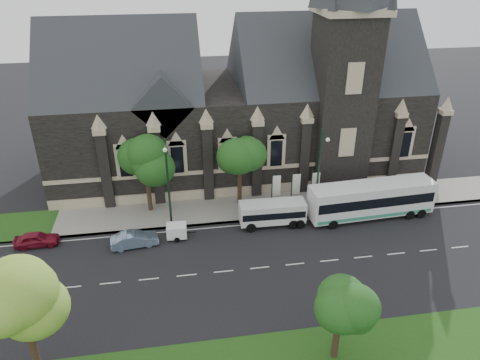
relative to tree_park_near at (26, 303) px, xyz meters
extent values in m
plane|color=black|center=(11.77, 8.77, -6.42)|extent=(160.00, 160.00, 0.00)
cube|color=gray|center=(11.77, 18.27, -6.34)|extent=(80.00, 5.00, 0.15)
cube|color=black|center=(15.77, 28.27, -1.42)|extent=(40.00, 15.00, 10.00)
cube|color=#2C2F33|center=(3.77, 28.27, 3.58)|extent=(16.00, 15.00, 15.00)
cube|color=#2C2F33|center=(25.77, 28.27, 3.58)|extent=(20.00, 15.00, 15.00)
cube|color=#2C2F33|center=(7.77, 23.77, 3.58)|extent=(6.00, 6.00, 6.00)
cube|color=black|center=(25.77, 22.27, 2.58)|extent=(5.50, 5.50, 18.00)
cube|color=tan|center=(25.77, 22.27, 11.78)|extent=(6.20, 6.20, 0.60)
cube|color=tan|center=(15.77, 20.73, -3.22)|extent=(40.00, 0.22, 0.40)
cube|color=tan|center=(15.77, 20.73, -5.82)|extent=(40.00, 0.25, 1.20)
cube|color=black|center=(13.77, 20.59, -1.62)|extent=(1.20, 0.12, 2.80)
sphere|color=#79A431|center=(-0.23, -0.23, -0.20)|extent=(4.16, 4.16, 4.16)
sphere|color=#79A431|center=(0.55, 0.55, 0.58)|extent=(3.12, 3.12, 3.12)
cylinder|color=black|center=(17.77, -0.73, -4.88)|extent=(0.44, 0.44, 3.08)
sphere|color=#1A4D18|center=(17.77, -0.73, -1.94)|extent=(3.20, 3.20, 3.20)
sphere|color=#1A4D18|center=(18.37, -0.13, -1.34)|extent=(2.40, 2.40, 2.40)
cylinder|color=black|center=(14.77, 19.27, -4.44)|extent=(0.44, 0.44, 3.96)
sphere|color=#1A4D18|center=(14.77, 19.27, -0.78)|extent=(3.84, 3.84, 3.84)
sphere|color=#1A4D18|center=(15.49, 19.99, -0.06)|extent=(2.88, 2.88, 2.88)
cylinder|color=black|center=(5.77, 19.27, -4.44)|extent=(0.44, 0.44, 3.96)
sphere|color=#1A4D18|center=(5.77, 19.27, -0.85)|extent=(3.68, 3.68, 3.68)
sphere|color=#1A4D18|center=(6.46, 19.96, -0.16)|extent=(2.76, 2.76, 2.76)
cylinder|color=black|center=(21.77, 16.07, -1.92)|extent=(0.20, 0.20, 9.00)
cylinder|color=black|center=(21.77, 15.27, 2.28)|extent=(0.10, 1.60, 0.10)
sphere|color=silver|center=(21.77, 14.47, 2.18)|extent=(0.36, 0.36, 0.36)
cylinder|color=black|center=(7.77, 16.07, -1.92)|extent=(0.20, 0.20, 9.00)
cylinder|color=black|center=(7.77, 15.27, 2.28)|extent=(0.10, 1.60, 0.10)
sphere|color=silver|center=(7.77, 14.47, 2.18)|extent=(0.36, 0.36, 0.36)
cylinder|color=black|center=(17.77, 17.77, -4.42)|extent=(0.10, 0.10, 4.00)
cube|color=white|center=(18.22, 17.77, -3.82)|extent=(0.80, 0.04, 2.20)
cylinder|color=black|center=(19.77, 17.77, -4.42)|extent=(0.10, 0.10, 4.00)
cube|color=white|center=(20.22, 17.77, -3.82)|extent=(0.80, 0.04, 2.20)
cylinder|color=black|center=(21.77, 17.77, -4.42)|extent=(0.10, 0.10, 4.00)
cube|color=white|center=(22.22, 17.77, -3.82)|extent=(0.80, 0.04, 2.20)
cube|color=white|center=(26.87, 14.83, -4.41)|extent=(12.32, 3.22, 3.11)
cube|color=black|center=(26.87, 14.83, -4.21)|extent=(11.84, 3.23, 1.00)
cube|color=#328C6B|center=(26.87, 14.83, -5.67)|extent=(11.84, 3.22, 0.35)
cylinder|color=black|center=(22.68, 13.33, -5.97)|extent=(0.91, 0.33, 0.90)
cylinder|color=black|center=(22.54, 15.86, -5.97)|extent=(0.91, 0.33, 0.90)
cylinder|color=black|center=(30.60, 13.77, -5.97)|extent=(0.91, 0.33, 0.90)
cylinder|color=black|center=(30.45, 16.31, -5.97)|extent=(0.91, 0.33, 0.90)
cylinder|color=black|center=(31.81, 13.84, -5.97)|extent=(0.91, 0.33, 0.90)
cylinder|color=black|center=(31.67, 16.38, -5.97)|extent=(0.91, 0.33, 0.90)
cube|color=silver|center=(17.19, 14.95, -5.00)|extent=(6.21, 2.08, 1.93)
cube|color=black|center=(17.19, 14.95, -4.94)|extent=(5.97, 2.12, 0.67)
cylinder|color=black|center=(15.01, 14.03, -5.97)|extent=(0.91, 0.30, 0.90)
cylinder|color=black|center=(15.05, 15.97, -5.97)|extent=(0.91, 0.30, 0.90)
cylinder|color=black|center=(19.02, 13.93, -5.97)|extent=(0.91, 0.30, 0.90)
cylinder|color=black|center=(19.06, 15.87, -5.97)|extent=(0.91, 0.30, 0.90)
cylinder|color=black|center=(19.63, 13.92, -5.97)|extent=(0.91, 0.30, 0.90)
cylinder|color=black|center=(19.68, 15.86, -5.97)|extent=(0.91, 0.30, 0.90)
cube|color=white|center=(8.20, 14.14, -5.62)|extent=(1.82, 1.40, 1.16)
cylinder|color=black|center=(8.18, 13.48, -6.17)|extent=(0.50, 0.20, 0.50)
cylinder|color=black|center=(8.23, 14.81, -6.17)|extent=(0.50, 0.20, 0.50)
cylinder|color=black|center=(9.36, 14.10, -5.93)|extent=(1.07, 0.12, 0.08)
imported|color=#718AA4|center=(4.49, 13.53, -5.74)|extent=(4.26, 1.94, 1.35)
imported|color=maroon|center=(-4.02, 14.97, -5.77)|extent=(3.82, 1.63, 1.29)
camera|label=1|loc=(8.50, -20.03, 17.18)|focal=33.63mm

